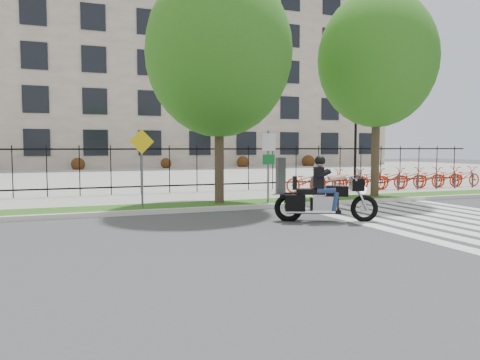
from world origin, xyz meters
name	(u,v)px	position (x,y,z in m)	size (l,w,h in m)	color
ground	(296,230)	(0.00, 0.00, 0.00)	(120.00, 120.00, 0.00)	#3E3E40
curb	(239,208)	(0.00, 4.10, 0.07)	(60.00, 0.20, 0.15)	beige
grass_verge	(230,205)	(0.00, 4.95, 0.07)	(60.00, 1.50, 0.15)	#214B12
sidewalk	(209,197)	(0.00, 7.45, 0.07)	(60.00, 3.50, 0.15)	#98958E
plaza	(140,174)	(0.00, 25.00, 0.05)	(80.00, 34.00, 0.10)	#98958E
crosswalk_stripes	(446,219)	(4.83, 0.00, 0.01)	(5.70, 8.00, 0.01)	silver
iron_fence	(197,169)	(0.00, 9.20, 1.15)	(30.00, 0.06, 2.00)	black
office_building	(111,77)	(0.00, 44.92, 9.97)	(60.00, 21.90, 20.15)	gray
lamp_post_right	(356,127)	(10.00, 12.00, 3.21)	(1.06, 0.70, 4.25)	black
street_tree_1	(219,53)	(-0.39, 4.95, 5.27)	(4.97, 4.97, 7.98)	#382B1E
street_tree_2	(377,60)	(6.05, 4.95, 5.46)	(4.56, 4.56, 7.94)	#382B1E
bike_share_station	(390,179)	(8.57, 7.20, 0.65)	(11.11, 0.87, 1.50)	#2D2D33
sign_pole_regulatory	(268,157)	(1.30, 4.58, 1.74)	(0.50, 0.09, 2.50)	#59595B
sign_pole_warning	(142,158)	(-3.08, 4.58, 1.74)	(0.78, 0.09, 2.49)	#59595B
motorcycle_rider	(325,195)	(1.41, 0.96, 0.74)	(2.68, 1.56, 2.22)	black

